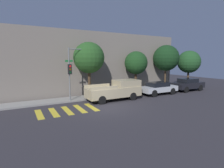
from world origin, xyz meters
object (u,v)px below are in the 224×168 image
(pickup_truck, at_px, (116,90))
(sedan_middle, at_px, (188,84))
(tree_midblock, at_px, (136,63))
(tree_far_end, at_px, (166,58))
(sedan_near_corner, at_px, (158,88))
(traffic_light_pole, at_px, (74,66))
(tree_behind_truck, at_px, (189,62))
(tree_near_corner, at_px, (89,58))

(pickup_truck, relative_size, sedan_middle, 1.25)
(tree_midblock, relative_size, tree_far_end, 0.85)
(sedan_near_corner, bearing_deg, traffic_light_pole, 172.14)
(sedan_near_corner, xyz_separation_m, tree_behind_truck, (7.61, 2.13, 2.81))
(sedan_near_corner, relative_size, sedan_middle, 1.02)
(tree_near_corner, bearing_deg, tree_midblock, 0.00)
(sedan_near_corner, height_order, sedan_middle, sedan_middle)
(pickup_truck, xyz_separation_m, tree_behind_truck, (13.10, 2.13, 2.60))
(traffic_light_pole, relative_size, tree_near_corner, 0.89)
(sedan_near_corner, bearing_deg, pickup_truck, 180.00)
(pickup_truck, bearing_deg, tree_behind_truck, 9.25)
(tree_near_corner, bearing_deg, sedan_near_corner, -16.03)
(pickup_truck, distance_m, sedan_middle, 10.45)
(traffic_light_pole, height_order, tree_far_end, tree_far_end)
(tree_far_end, height_order, tree_behind_truck, tree_far_end)
(sedan_middle, relative_size, tree_behind_truck, 0.83)
(tree_midblock, bearing_deg, tree_behind_truck, 0.00)
(tree_near_corner, bearing_deg, tree_behind_truck, 0.00)
(pickup_truck, distance_m, tree_midblock, 5.10)
(sedan_middle, bearing_deg, sedan_near_corner, 180.00)
(tree_far_end, bearing_deg, tree_midblock, 180.00)
(sedan_middle, relative_size, tree_far_end, 0.74)
(sedan_middle, relative_size, tree_near_corner, 0.75)
(sedan_middle, relative_size, tree_midblock, 0.87)
(tree_near_corner, xyz_separation_m, tree_behind_truck, (15.04, 0.00, -0.49))
(sedan_middle, bearing_deg, pickup_truck, 180.00)
(tree_near_corner, relative_size, tree_midblock, 1.16)
(pickup_truck, relative_size, tree_midblock, 1.09)
(traffic_light_pole, xyz_separation_m, tree_far_end, (12.33, 0.86, 0.75))
(sedan_middle, distance_m, tree_near_corner, 12.98)
(sedan_near_corner, relative_size, tree_far_end, 0.76)
(traffic_light_pole, relative_size, sedan_near_corner, 1.15)
(pickup_truck, xyz_separation_m, tree_near_corner, (-1.94, 2.13, 3.10))
(tree_behind_truck, bearing_deg, tree_near_corner, 180.00)
(pickup_truck, height_order, sedan_near_corner, pickup_truck)
(traffic_light_pole, bearing_deg, tree_behind_truck, 2.95)
(tree_midblock, distance_m, tree_behind_truck, 9.22)
(traffic_light_pole, height_order, sedan_middle, traffic_light_pole)
(traffic_light_pole, relative_size, tree_behind_truck, 0.97)
(pickup_truck, distance_m, tree_far_end, 9.43)
(pickup_truck, xyz_separation_m, tree_far_end, (8.64, 2.13, 3.12))
(tree_near_corner, bearing_deg, traffic_light_pole, -153.83)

